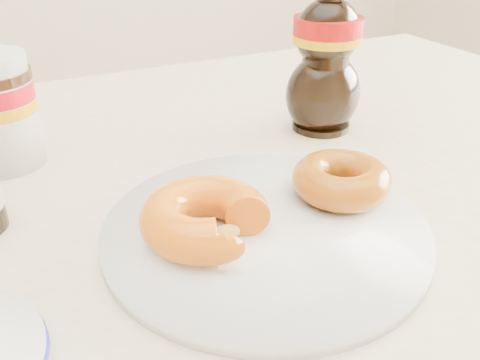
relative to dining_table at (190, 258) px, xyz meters
name	(u,v)px	position (x,y,z in m)	size (l,w,h in m)	color
dining_table	(190,258)	(0.00, 0.00, 0.00)	(1.40, 0.90, 0.75)	#FFEAC2
plate	(265,231)	(0.03, -0.11, 0.09)	(0.29, 0.29, 0.01)	white
donut_bitten	(205,218)	(-0.02, -0.10, 0.12)	(0.11, 0.11, 0.04)	orange
donut_whole	(341,179)	(0.12, -0.09, 0.11)	(0.09, 0.09, 0.03)	#914009
syrup_bottle	(326,55)	(0.22, 0.08, 0.18)	(0.10, 0.08, 0.19)	black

